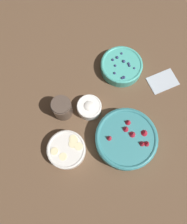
{
  "coord_description": "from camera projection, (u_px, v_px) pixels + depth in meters",
  "views": [
    {
      "loc": [
        -0.21,
        -0.13,
        0.91
      ],
      "look_at": [
        -0.03,
        0.08,
        0.04
      ],
      "focal_mm": 35.0,
      "sensor_mm": 36.0,
      "label": 1
    }
  ],
  "objects": [
    {
      "name": "jar_chocolate",
      "position": [
        62.0,
        108.0,
        0.92
      ],
      "size": [
        0.08,
        0.08,
        0.1
      ],
      "color": "#4C3D33",
      "rests_on": "ground_plane"
    },
    {
      "name": "ground_plane",
      "position": [
        111.0,
        125.0,
        0.94
      ],
      "size": [
        4.0,
        4.0,
        0.0
      ],
      "primitive_type": "plane",
      "color": "brown"
    },
    {
      "name": "bowl_blueberries",
      "position": [
        121.0,
        66.0,
        0.99
      ],
      "size": [
        0.19,
        0.19,
        0.05
      ],
      "color": "#47AD9E",
      "rests_on": "ground_plane"
    },
    {
      "name": "bowl_strawberries",
      "position": [
        126.0,
        139.0,
        0.88
      ],
      "size": [
        0.25,
        0.25,
        0.09
      ],
      "color": "teal",
      "rests_on": "ground_plane"
    },
    {
      "name": "bowl_cream",
      "position": [
        89.0,
        107.0,
        0.94
      ],
      "size": [
        0.1,
        0.1,
        0.05
      ],
      "color": "white",
      "rests_on": "ground_plane"
    },
    {
      "name": "bowl_bananas",
      "position": [
        67.0,
        150.0,
        0.88
      ],
      "size": [
        0.15,
        0.15,
        0.05
      ],
      "color": "silver",
      "rests_on": "ground_plane"
    },
    {
      "name": "napkin",
      "position": [
        163.0,
        82.0,
        1.0
      ],
      "size": [
        0.15,
        0.12,
        0.01
      ],
      "color": "#B2BCC6",
      "rests_on": "ground_plane"
    }
  ]
}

